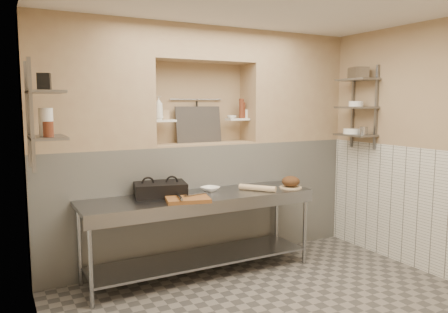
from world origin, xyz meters
TOP-DOWN VIEW (x-y plane):
  - wall_left at (-2.05, 0.00)m, footprint 0.10×3.90m
  - wall_right at (2.05, 0.00)m, footprint 0.10×3.90m
  - wall_back at (0.00, 2.00)m, footprint 4.00×0.10m
  - backwall_lower at (0.00, 1.75)m, footprint 4.00×0.40m
  - alcove_sill at (0.00, 1.75)m, footprint 1.30×0.40m
  - backwall_pillar_left at (-1.33, 1.75)m, footprint 1.35×0.40m
  - backwall_pillar_right at (1.33, 1.75)m, footprint 1.35×0.40m
  - backwall_header at (0.00, 1.75)m, footprint 1.30×0.40m
  - wainscot_left at (-1.99, 0.00)m, footprint 0.02×3.90m
  - wainscot_right at (1.99, 0.00)m, footprint 0.02×3.90m
  - alcove_shelf_left at (-0.50, 1.75)m, footprint 0.28×0.16m
  - alcove_shelf_right at (0.50, 1.75)m, footprint 0.28×0.16m
  - utensil_rail at (0.00, 1.92)m, footprint 0.70×0.02m
  - hanging_steel at (0.00, 1.90)m, footprint 0.02×0.02m
  - splash_panel at (0.00, 1.85)m, footprint 0.60×0.08m
  - shelf_rail_left_a at (-1.98, 1.25)m, footprint 0.03×0.03m
  - shelf_rail_left_b at (-1.98, 0.85)m, footprint 0.03×0.03m
  - wall_shelf_left_lower at (-1.84, 1.05)m, footprint 0.30×0.50m
  - wall_shelf_left_upper at (-1.84, 1.05)m, footprint 0.30×0.50m
  - shelf_rail_right_a at (1.98, 1.25)m, footprint 0.03×0.03m
  - shelf_rail_right_b at (1.98, 0.85)m, footprint 0.03×0.03m
  - wall_shelf_right_lower at (1.84, 1.05)m, footprint 0.30×0.50m
  - wall_shelf_right_mid at (1.84, 1.05)m, footprint 0.30×0.50m
  - wall_shelf_right_upper at (1.84, 1.05)m, footprint 0.30×0.50m
  - prep_table at (-0.30, 1.18)m, footprint 2.60×0.70m
  - panini_press at (-0.69, 1.35)m, footprint 0.62×0.51m
  - cutting_board at (-0.53, 0.97)m, footprint 0.50×0.40m
  - knife_blade at (-0.41, 1.04)m, footprint 0.29×0.10m
  - tongs at (-0.62, 0.97)m, footprint 0.09×0.28m
  - mixing_bowl at (-0.09, 1.34)m, footprint 0.27×0.27m
  - rolling_pin at (0.39, 1.09)m, footprint 0.32×0.39m
  - bread_board at (0.83, 1.05)m, footprint 0.27×0.27m
  - bread_loaf at (0.83, 1.05)m, footprint 0.21×0.21m
  - bottle_soap at (-0.56, 1.73)m, footprint 0.13×0.13m
  - jar_alcove at (-0.47, 1.76)m, footprint 0.08×0.08m
  - bowl_alcove at (0.41, 1.75)m, footprint 0.16×0.16m
  - condiment_a at (0.59, 1.76)m, footprint 0.06×0.06m
  - condiment_b at (0.56, 1.75)m, footprint 0.06×0.06m
  - condiment_c at (0.64, 1.78)m, footprint 0.06×0.06m
  - jug_left at (-1.84, 1.10)m, footprint 0.12×0.12m
  - jar_left at (-1.84, 0.95)m, footprint 0.09×0.09m
  - box_left_upper at (-1.84, 1.10)m, footprint 0.13×0.13m
  - bowl_right at (1.84, 1.11)m, footprint 0.22×0.22m
  - canister_right at (1.84, 0.91)m, footprint 0.10×0.10m
  - bowl_right_mid at (1.84, 1.06)m, footprint 0.18×0.18m
  - basket_right at (1.84, 1.04)m, footprint 0.23×0.26m

SIDE VIEW (x-z plane):
  - prep_table at x=-0.30m, z-range 0.19..1.09m
  - backwall_lower at x=0.00m, z-range 0.00..1.40m
  - wainscot_left at x=-1.99m, z-range 0.00..1.40m
  - wainscot_right at x=1.99m, z-range 0.00..1.40m
  - bread_board at x=0.83m, z-range 0.90..0.92m
  - cutting_board at x=-0.53m, z-range 0.90..0.94m
  - mixing_bowl at x=-0.09m, z-range 0.90..0.95m
  - rolling_pin at x=0.39m, z-range 0.90..0.97m
  - knife_blade at x=-0.41m, z-range 0.95..0.95m
  - tongs at x=-0.62m, z-range 0.95..0.97m
  - panini_press at x=-0.69m, z-range 0.90..1.05m
  - bread_loaf at x=0.83m, z-range 0.92..1.04m
  - wall_left at x=-2.05m, z-range 0.00..2.80m
  - wall_right at x=2.05m, z-range 0.00..2.80m
  - wall_back at x=0.00m, z-range 0.00..2.80m
  - alcove_sill at x=0.00m, z-range 1.40..1.42m
  - wall_shelf_right_lower at x=1.84m, z-range 1.49..1.51m
  - bowl_right at x=1.84m, z-range 1.51..1.58m
  - canister_right at x=1.84m, z-range 1.51..1.61m
  - wall_shelf_left_lower at x=-1.84m, z-range 1.59..1.61m
  - splash_panel at x=0.00m, z-range 1.42..1.86m
  - jar_left at x=-1.84m, z-range 1.61..1.75m
  - alcove_shelf_left at x=-0.50m, z-range 1.69..1.71m
  - alcove_shelf_right at x=0.50m, z-range 1.69..1.71m
  - bowl_alcove at x=0.41m, z-range 1.71..1.75m
  - jug_left at x=-1.84m, z-range 1.61..1.86m
  - condiment_c at x=0.64m, z-range 1.71..1.82m
  - jar_alcove at x=-0.47m, z-range 1.71..1.83m
  - hanging_steel at x=0.00m, z-range 1.63..1.93m
  - shelf_rail_left_a at x=-1.98m, z-range 1.33..2.27m
  - shelf_rail_left_b at x=-1.98m, z-range 1.33..2.27m
  - condiment_a at x=0.59m, z-range 1.71..1.92m
  - condiment_b at x=0.56m, z-range 1.71..1.96m
  - bottle_soap at x=-0.56m, z-range 1.71..1.98m
  - shelf_rail_right_a at x=1.98m, z-range 1.33..2.38m
  - shelf_rail_right_b at x=1.98m, z-range 1.33..2.38m
  - wall_shelf_right_mid at x=1.84m, z-range 1.84..1.86m
  - bowl_right_mid at x=1.84m, z-range 1.86..1.93m
  - utensil_rail at x=0.00m, z-range 1.94..1.96m
  - wall_shelf_left_upper at x=-1.84m, z-range 1.99..2.01m
  - box_left_upper at x=-1.84m, z-range 2.01..2.16m
  - backwall_pillar_left at x=-1.33m, z-range 1.40..2.80m
  - backwall_pillar_right at x=1.33m, z-range 1.40..2.80m
  - wall_shelf_right_upper at x=1.84m, z-range 2.19..2.21m
  - basket_right at x=1.84m, z-range 2.21..2.35m
  - backwall_header at x=0.00m, z-range 2.40..2.80m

